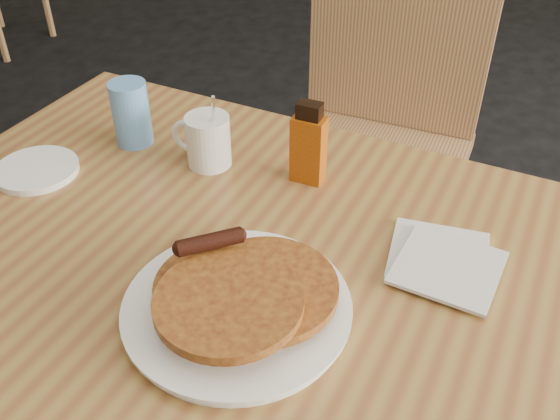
# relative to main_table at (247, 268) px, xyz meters

# --- Properties ---
(main_table) EXTENTS (1.27, 0.91, 0.75)m
(main_table) POSITION_rel_main_table_xyz_m (0.00, 0.00, 0.00)
(main_table) COLOR olive
(main_table) RESTS_ON floor
(chair_main_far) EXTENTS (0.47, 0.47, 1.03)m
(chair_main_far) POSITION_rel_main_table_xyz_m (0.02, 0.77, -0.09)
(chair_main_far) COLOR tan
(chair_main_far) RESTS_ON floor
(pancake_plate) EXTENTS (0.31, 0.31, 0.09)m
(pancake_plate) POSITION_rel_main_table_xyz_m (0.05, -0.13, 0.07)
(pancake_plate) COLOR white
(pancake_plate) RESTS_ON main_table
(coffee_mug) EXTENTS (0.11, 0.08, 0.15)m
(coffee_mug) POSITION_rel_main_table_xyz_m (-0.16, 0.19, 0.09)
(coffee_mug) COLOR white
(coffee_mug) RESTS_ON main_table
(syrup_bottle) EXTENTS (0.06, 0.04, 0.15)m
(syrup_bottle) POSITION_rel_main_table_xyz_m (0.02, 0.21, 0.11)
(syrup_bottle) COLOR maroon
(syrup_bottle) RESTS_ON main_table
(napkin_stack) EXTENTS (0.17, 0.18, 0.01)m
(napkin_stack) POSITION_rel_main_table_xyz_m (0.28, 0.08, 0.05)
(napkin_stack) COLOR silver
(napkin_stack) RESTS_ON main_table
(blue_tumbler) EXTENTS (0.08, 0.08, 0.12)m
(blue_tumbler) POSITION_rel_main_table_xyz_m (-0.33, 0.20, 0.10)
(blue_tumbler) COLOR #5E99DC
(blue_tumbler) RESTS_ON main_table
(side_saucer) EXTENTS (0.16, 0.16, 0.01)m
(side_saucer) POSITION_rel_main_table_xyz_m (-0.43, 0.04, 0.05)
(side_saucer) COLOR white
(side_saucer) RESTS_ON main_table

